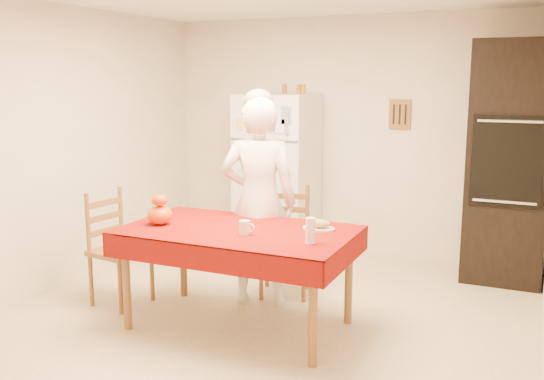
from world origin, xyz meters
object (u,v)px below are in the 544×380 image
Objects in this scene: chair_left at (115,243)px; wine_glass at (310,230)px; chair_far at (286,236)px; bread_plate at (319,229)px; dining_table at (238,238)px; pumpkin_lower at (160,215)px; coffee_mug at (245,227)px; seated_woman at (259,202)px; oven_cabinet at (509,163)px; refrigerator at (278,175)px.

wine_glass is (1.80, -0.18, 0.34)m from chair_left.
chair_far reaches higher than bread_plate.
chair_left is 1.76m from bread_plate.
bread_plate is at bearing 21.34° from dining_table.
dining_table is 0.66m from wine_glass.
pumpkin_lower is at bearing -139.90° from chair_far.
coffee_mug is (0.09, -0.97, 0.30)m from chair_far.
pumpkin_lower is (-0.53, -0.64, -0.03)m from seated_woman.
chair_left is at bearing 173.15° from coffee_mug.
oven_cabinet is 2.69m from coffee_mug.
wine_glass is at bearing 120.34° from seated_woman.
chair_far is (0.56, -1.11, -0.34)m from refrigerator.
oven_cabinet is at bearing 56.29° from bread_plate.
pumpkin_lower is at bearing -169.06° from dining_table.
dining_table is 17.00× the size of coffee_mug.
seated_woman is at bearing -72.17° from refrigerator.
wine_glass is 0.38m from bread_plate.
refrigerator is at bearing -88.32° from seated_woman.
wine_glass is (1.24, -0.03, 0.02)m from pumpkin_lower.
dining_table is at bearing -158.66° from bread_plate.
refrigerator is at bearing -10.12° from chair_left.
bread_plate is (0.63, -0.30, -0.09)m from seated_woman.
coffee_mug is at bearing -127.51° from oven_cabinet.
coffee_mug is (0.19, -0.64, -0.05)m from seated_woman.
refrigerator is 2.05m from chair_left.
coffee_mug is (1.29, -0.16, 0.30)m from chair_left.
refrigerator is at bearing 105.41° from dining_table.
pumpkin_lower is 1.24m from wine_glass.
chair_far is 0.49m from seated_woman.
dining_table is at bearing 133.63° from coffee_mug.
oven_cabinet is 2.15m from chair_far.
chair_far is at bearing 130.19° from bread_plate.
pumpkin_lower is at bearing 178.50° from wine_glass.
oven_cabinet is at bearing -47.76° from chair_left.
refrigerator is 7.08× the size of bread_plate.
chair_far is 1.02m from coffee_mug.
dining_table is 0.99× the size of seated_woman.
refrigerator is 9.66× the size of wine_glass.
chair_left reaches higher than pumpkin_lower.
coffee_mug is at bearing 90.63° from seated_woman.
oven_cabinet is 1.29× the size of dining_table.
refrigerator is 17.00× the size of coffee_mug.
dining_table is 9.66× the size of wine_glass.
oven_cabinet reaches higher than dining_table.
coffee_mug is 0.51m from wine_glass.
dining_table is 1.79× the size of chair_left.
wine_glass is at bearing -3.20° from coffee_mug.
chair_left is 0.67m from pumpkin_lower.
chair_left is at bearing -162.51° from chair_far.
dining_table is 0.60m from bread_plate.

